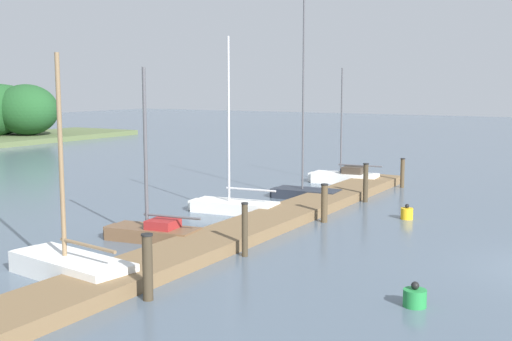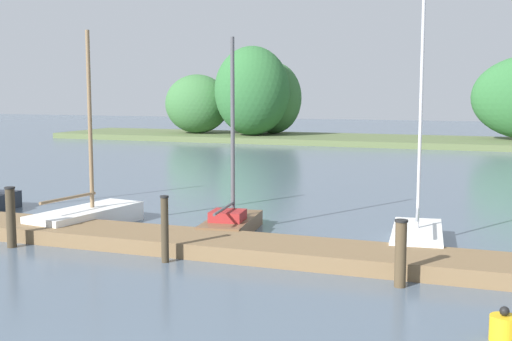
{
  "view_description": "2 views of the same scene",
  "coord_description": "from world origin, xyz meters",
  "px_view_note": "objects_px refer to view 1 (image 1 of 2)",
  "views": [
    {
      "loc": [
        -17.29,
        -0.89,
        4.62
      ],
      "look_at": [
        1.45,
        9.97,
        1.73
      ],
      "focal_mm": 45.59,
      "sensor_mm": 36.0,
      "label": 1
    },
    {
      "loc": [
        4.25,
        -4.78,
        3.75
      ],
      "look_at": [
        -2.04,
        11.9,
        1.61
      ],
      "focal_mm": 47.12,
      "sensor_mm": 36.0,
      "label": 2
    }
  ],
  "objects_px": {
    "sailboat_2": "(151,229)",
    "mooring_piling_2": "(245,229)",
    "sailboat_3": "(231,205)",
    "mooring_piling_5": "(402,173)",
    "sailboat_4": "(304,190)",
    "mooring_piling_1": "(148,267)",
    "sailboat_5": "(344,176)",
    "channel_buoy_0": "(415,297)",
    "sailboat_1": "(68,264)",
    "channel_buoy_1": "(407,213)",
    "mooring_piling_3": "(324,203)",
    "mooring_piling_4": "(366,183)"
  },
  "relations": [
    {
      "from": "sailboat_3",
      "to": "mooring_piling_1",
      "type": "distance_m",
      "value": 9.76
    },
    {
      "from": "sailboat_5",
      "to": "sailboat_2",
      "type": "bearing_deg",
      "value": 81.04
    },
    {
      "from": "sailboat_5",
      "to": "sailboat_3",
      "type": "bearing_deg",
      "value": 78.23
    },
    {
      "from": "sailboat_2",
      "to": "sailboat_3",
      "type": "bearing_deg",
      "value": -95.65
    },
    {
      "from": "sailboat_5",
      "to": "channel_buoy_0",
      "type": "distance_m",
      "value": 17.03
    },
    {
      "from": "sailboat_1",
      "to": "sailboat_4",
      "type": "bearing_deg",
      "value": -82.33
    },
    {
      "from": "channel_buoy_0",
      "to": "sailboat_3",
      "type": "bearing_deg",
      "value": 52.82
    },
    {
      "from": "sailboat_3",
      "to": "mooring_piling_5",
      "type": "height_order",
      "value": "sailboat_3"
    },
    {
      "from": "sailboat_2",
      "to": "mooring_piling_4",
      "type": "height_order",
      "value": "sailboat_2"
    },
    {
      "from": "sailboat_3",
      "to": "channel_buoy_0",
      "type": "height_order",
      "value": "sailboat_3"
    },
    {
      "from": "mooring_piling_2",
      "to": "mooring_piling_5",
      "type": "relative_size",
      "value": 1.11
    },
    {
      "from": "sailboat_2",
      "to": "sailboat_4",
      "type": "relative_size",
      "value": 0.61
    },
    {
      "from": "channel_buoy_1",
      "to": "sailboat_2",
      "type": "bearing_deg",
      "value": 140.14
    },
    {
      "from": "sailboat_3",
      "to": "mooring_piling_4",
      "type": "xyz_separation_m",
      "value": [
        4.41,
        -3.46,
        0.49
      ]
    },
    {
      "from": "sailboat_5",
      "to": "channel_buoy_1",
      "type": "relative_size",
      "value": 10.01
    },
    {
      "from": "sailboat_5",
      "to": "channel_buoy_0",
      "type": "bearing_deg",
      "value": 111.26
    },
    {
      "from": "sailboat_4",
      "to": "mooring_piling_5",
      "type": "xyz_separation_m",
      "value": [
        4.69,
        -2.62,
        0.34
      ]
    },
    {
      "from": "channel_buoy_0",
      "to": "mooring_piling_1",
      "type": "bearing_deg",
      "value": 115.98
    },
    {
      "from": "mooring_piling_2",
      "to": "sailboat_1",
      "type": "bearing_deg",
      "value": 144.51
    },
    {
      "from": "sailboat_2",
      "to": "mooring_piling_2",
      "type": "bearing_deg",
      "value": 169.21
    },
    {
      "from": "sailboat_1",
      "to": "mooring_piling_5",
      "type": "distance_m",
      "value": 17.62
    },
    {
      "from": "sailboat_4",
      "to": "channel_buoy_1",
      "type": "relative_size",
      "value": 15.64
    },
    {
      "from": "sailboat_4",
      "to": "mooring_piling_1",
      "type": "distance_m",
      "value": 13.31
    },
    {
      "from": "sailboat_2",
      "to": "channel_buoy_0",
      "type": "xyz_separation_m",
      "value": [
        -1.81,
        -8.49,
        -0.13
      ]
    },
    {
      "from": "channel_buoy_0",
      "to": "channel_buoy_1",
      "type": "height_order",
      "value": "channel_buoy_0"
    },
    {
      "from": "sailboat_3",
      "to": "channel_buoy_1",
      "type": "bearing_deg",
      "value": -167.31
    },
    {
      "from": "sailboat_3",
      "to": "mooring_piling_5",
      "type": "distance_m",
      "value": 9.4
    },
    {
      "from": "mooring_piling_1",
      "to": "channel_buoy_0",
      "type": "bearing_deg",
      "value": -64.02
    },
    {
      "from": "sailboat_2",
      "to": "channel_buoy_1",
      "type": "relative_size",
      "value": 9.56
    },
    {
      "from": "sailboat_1",
      "to": "mooring_piling_1",
      "type": "xyz_separation_m",
      "value": [
        -0.33,
        -2.74,
        0.41
      ]
    },
    {
      "from": "mooring_piling_3",
      "to": "mooring_piling_5",
      "type": "bearing_deg",
      "value": 0.01
    },
    {
      "from": "sailboat_5",
      "to": "sailboat_4",
      "type": "bearing_deg",
      "value": 85.72
    },
    {
      "from": "mooring_piling_2",
      "to": "mooring_piling_3",
      "type": "bearing_deg",
      "value": -0.63
    },
    {
      "from": "sailboat_5",
      "to": "channel_buoy_0",
      "type": "height_order",
      "value": "sailboat_5"
    },
    {
      "from": "sailboat_1",
      "to": "sailboat_2",
      "type": "bearing_deg",
      "value": -72.15
    },
    {
      "from": "mooring_piling_1",
      "to": "mooring_piling_2",
      "type": "bearing_deg",
      "value": 0.67
    },
    {
      "from": "sailboat_1",
      "to": "sailboat_4",
      "type": "relative_size",
      "value": 0.64
    },
    {
      "from": "channel_buoy_1",
      "to": "mooring_piling_5",
      "type": "bearing_deg",
      "value": 18.79
    },
    {
      "from": "mooring_piling_3",
      "to": "mooring_piling_4",
      "type": "relative_size",
      "value": 0.85
    },
    {
      "from": "channel_buoy_1",
      "to": "sailboat_3",
      "type": "bearing_deg",
      "value": 109.03
    },
    {
      "from": "mooring_piling_2",
      "to": "sailboat_3",
      "type": "bearing_deg",
      "value": 35.66
    },
    {
      "from": "sailboat_4",
      "to": "mooring_piling_4",
      "type": "bearing_deg",
      "value": -174.51
    },
    {
      "from": "channel_buoy_0",
      "to": "sailboat_2",
      "type": "bearing_deg",
      "value": 78.0
    },
    {
      "from": "mooring_piling_3",
      "to": "channel_buoy_1",
      "type": "distance_m",
      "value": 2.98
    },
    {
      "from": "sailboat_5",
      "to": "mooring_piling_4",
      "type": "height_order",
      "value": "sailboat_5"
    },
    {
      "from": "sailboat_5",
      "to": "mooring_piling_1",
      "type": "relative_size",
      "value": 3.66
    },
    {
      "from": "sailboat_2",
      "to": "mooring_piling_5",
      "type": "bearing_deg",
      "value": -112.16
    },
    {
      "from": "sailboat_2",
      "to": "mooring_piling_1",
      "type": "distance_m",
      "value": 5.49
    },
    {
      "from": "sailboat_2",
      "to": "mooring_piling_5",
      "type": "xyz_separation_m",
      "value": [
        13.45,
        -3.42,
        0.34
      ]
    },
    {
      "from": "channel_buoy_0",
      "to": "mooring_piling_2",
      "type": "bearing_deg",
      "value": 72.32
    }
  ]
}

